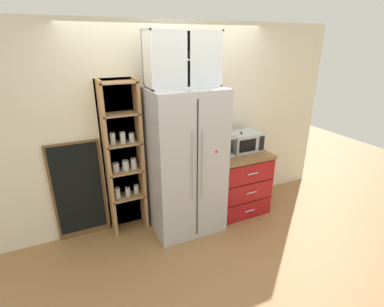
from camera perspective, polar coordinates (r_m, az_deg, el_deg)
ground_plane at (r=4.03m, az=-1.36°, el=-13.60°), size 10.60×10.60×0.00m
wall_back_cream at (r=3.82m, az=-3.96°, el=5.57°), size 4.91×0.10×2.55m
refrigerator at (r=3.58m, az=-1.45°, el=-1.61°), size 0.87×0.74×1.83m
pantry_shelf_column at (r=3.63m, az=-13.44°, el=-0.75°), size 0.48×0.28×1.93m
counter_cabinet at (r=4.19m, az=9.04°, el=-5.41°), size 0.77×0.67×0.88m
microwave at (r=4.06m, az=10.35°, el=2.37°), size 0.44×0.33×0.26m
coffee_maker at (r=3.84m, az=6.65°, el=1.88°), size 0.17×0.20×0.31m
mug_navy at (r=3.97m, az=9.74°, el=0.72°), size 0.12×0.09×0.10m
mug_charcoal at (r=3.97m, az=9.70°, el=0.63°), size 0.11×0.08×0.08m
bottle_green at (r=3.95m, az=9.62°, el=1.96°), size 0.06×0.06×0.30m
bottle_clear at (r=3.95m, az=9.66°, el=1.84°), size 0.06×0.06×0.29m
upper_cabinet at (r=3.35m, az=-1.99°, el=18.19°), size 0.83×0.32×0.60m
chalkboard_menu at (r=3.76m, az=-21.51°, el=-6.89°), size 0.60×0.04×1.24m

